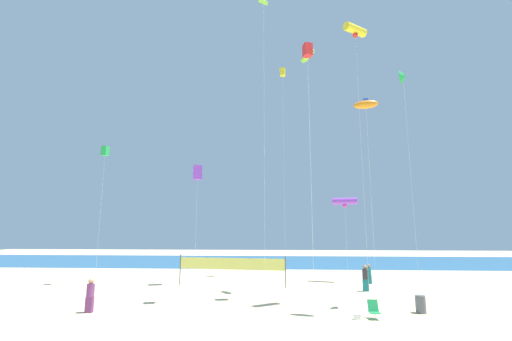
# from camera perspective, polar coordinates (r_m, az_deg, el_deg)

# --- Properties ---
(ground_plane) EXTENTS (120.00, 120.00, 0.00)m
(ground_plane) POSITION_cam_1_polar(r_m,az_deg,el_deg) (17.57, -0.46, -24.43)
(ground_plane) COLOR beige
(ocean_band) EXTENTS (120.00, 20.00, 0.01)m
(ocean_band) POSITION_cam_1_polar(r_m,az_deg,el_deg) (50.23, 2.19, -14.83)
(ocean_band) COLOR #28608C
(ocean_band) RESTS_ON ground
(beachgoer_plum_shirt) EXTENTS (0.41, 0.41, 1.80)m
(beachgoer_plum_shirt) POSITION_cam_1_polar(r_m,az_deg,el_deg) (21.89, -25.82, -17.99)
(beachgoer_plum_shirt) COLOR #7A3872
(beachgoer_plum_shirt) RESTS_ON ground
(beachgoer_teal_shirt) EXTENTS (0.36, 0.36, 1.58)m
(beachgoer_teal_shirt) POSITION_cam_1_polar(r_m,az_deg,el_deg) (31.25, 18.27, -15.91)
(beachgoer_teal_shirt) COLOR #19727A
(beachgoer_teal_shirt) RESTS_ON ground
(beachgoer_charcoal_shirt) EXTENTS (0.43, 0.43, 1.87)m
(beachgoer_charcoal_shirt) POSITION_cam_1_polar(r_m,az_deg,el_deg) (27.58, 17.71, -16.50)
(beachgoer_charcoal_shirt) COLOR #19727A
(beachgoer_charcoal_shirt) RESTS_ON ground
(folding_beach_chair) EXTENTS (0.52, 0.65, 0.89)m
(folding_beach_chair) POSITION_cam_1_polar(r_m,az_deg,el_deg) (19.71, 18.97, -20.92)
(folding_beach_chair) COLOR #1E8C4C
(folding_beach_chair) RESTS_ON ground
(trash_barrel) EXTENTS (0.53, 0.53, 0.92)m
(trash_barrel) POSITION_cam_1_polar(r_m,az_deg,el_deg) (21.81, 25.66, -19.38)
(trash_barrel) COLOR #595960
(trash_barrel) RESTS_ON ground
(volleyball_net) EXTENTS (8.75, 1.39, 2.40)m
(volleyball_net) POSITION_cam_1_polar(r_m,az_deg,el_deg) (28.65, -4.14, -15.36)
(volleyball_net) COLOR #4C4C51
(volleyball_net) RESTS_ON ground
(beach_handbag) EXTENTS (0.34, 0.17, 0.27)m
(beach_handbag) POSITION_cam_1_polar(r_m,az_deg,el_deg) (19.34, 16.44, -22.27)
(beach_handbag) COLOR white
(beach_handbag) RESTS_ON ground
(kite_lime_diamond) EXTENTS (0.96, 0.96, 20.81)m
(kite_lime_diamond) POSITION_cam_1_polar(r_m,az_deg,el_deg) (27.19, 1.35, 25.74)
(kite_lime_diamond) COLOR silver
(kite_lime_diamond) RESTS_ON ground
(kite_green_box) EXTENTS (0.58, 0.58, 11.65)m
(kite_green_box) POSITION_cam_1_polar(r_m,az_deg,el_deg) (32.90, -23.77, 2.92)
(kite_green_box) COLOR silver
(kite_green_box) RESTS_ON ground
(kite_green_delta) EXTENTS (0.74, 0.97, 14.58)m
(kite_green_delta) POSITION_cam_1_polar(r_m,az_deg,el_deg) (24.74, 23.25, 13.98)
(kite_green_delta) COLOR silver
(kite_green_delta) RESTS_ON ground
(kite_red_box) EXTENTS (0.74, 0.74, 17.81)m
(kite_red_box) POSITION_cam_1_polar(r_m,az_deg,el_deg) (26.74, 8.57, 19.01)
(kite_red_box) COLOR silver
(kite_red_box) RESTS_ON ground
(kite_orange_inflatable) EXTENTS (1.48, 0.84, 12.04)m
(kite_orange_inflatable) POSITION_cam_1_polar(r_m,az_deg,el_deg) (21.41, 17.78, 10.32)
(kite_orange_inflatable) COLOR silver
(kite_orange_inflatable) RESTS_ON ground
(kite_violet_box) EXTENTS (0.91, 0.91, 9.88)m
(kite_violet_box) POSITION_cam_1_polar(r_m,az_deg,el_deg) (29.96, -9.68, -0.36)
(kite_violet_box) COLOR silver
(kite_violet_box) RESTS_ON ground
(kite_lime_inflatable) EXTENTS (1.43, 1.64, 18.68)m
(kite_lime_inflatable) POSITION_cam_1_polar(r_m,az_deg,el_deg) (29.40, 8.56, 18.19)
(kite_lime_inflatable) COLOR silver
(kite_lime_inflatable) RESTS_ON ground
(kite_yellow_box) EXTENTS (0.62, 0.62, 21.49)m
(kite_yellow_box) POSITION_cam_1_polar(r_m,az_deg,el_deg) (38.24, 4.44, 15.81)
(kite_yellow_box) COLOR silver
(kite_yellow_box) RESTS_ON ground
(kite_violet_tube) EXTENTS (2.26, 1.20, 7.26)m
(kite_violet_tube) POSITION_cam_1_polar(r_m,az_deg,el_deg) (31.95, 14.52, -4.99)
(kite_violet_tube) COLOR silver
(kite_violet_tube) RESTS_ON ground
(kite_yellow_tube) EXTENTS (1.78, 1.49, 18.30)m
(kite_yellow_tube) POSITION_cam_1_polar(r_m,az_deg,el_deg) (26.37, 16.12, 21.42)
(kite_yellow_tube) COLOR silver
(kite_yellow_tube) RESTS_ON ground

